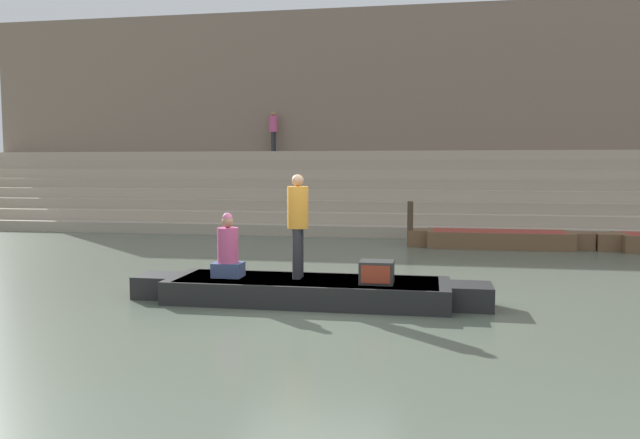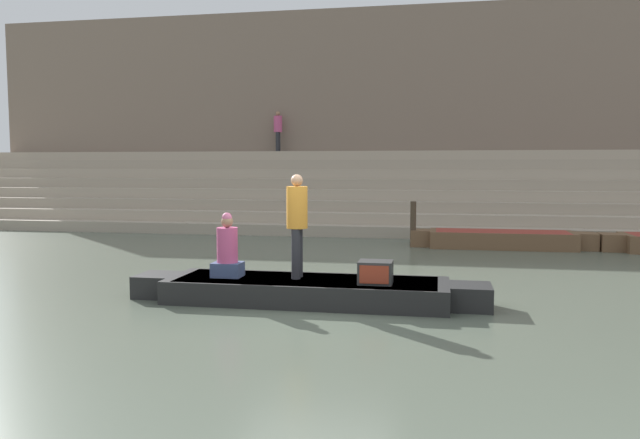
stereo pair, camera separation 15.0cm
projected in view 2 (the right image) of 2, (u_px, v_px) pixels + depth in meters
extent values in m
plane|color=#566051|center=(314.00, 308.00, 9.97)|extent=(120.00, 120.00, 0.00)
cube|color=tan|center=(383.00, 224.00, 22.40)|extent=(36.00, 5.65, 0.36)
cube|color=#B2A28D|center=(384.00, 214.00, 22.71)|extent=(36.00, 4.94, 0.36)
cube|color=tan|center=(385.00, 203.00, 23.03)|extent=(36.00, 4.24, 0.36)
cube|color=#B2A28D|center=(386.00, 193.00, 23.34)|extent=(36.00, 3.53, 0.36)
cube|color=tan|center=(387.00, 183.00, 23.66)|extent=(36.00, 2.82, 0.36)
cube|color=#B2A28D|center=(388.00, 174.00, 23.97)|extent=(36.00, 2.12, 0.36)
cube|color=tan|center=(389.00, 165.00, 24.29)|extent=(36.00, 1.41, 0.36)
cube|color=#B2A28D|center=(389.00, 155.00, 24.60)|extent=(36.00, 0.71, 0.36)
cube|color=#7F6B5B|center=(392.00, 117.00, 25.40)|extent=(34.20, 1.20, 8.57)
cube|color=#4C4037|center=(389.00, 215.00, 25.13)|extent=(34.20, 0.12, 0.60)
cube|color=black|center=(307.00, 291.00, 10.43)|extent=(4.69, 1.40, 0.39)
cube|color=#993328|center=(307.00, 281.00, 10.42)|extent=(4.32, 1.30, 0.05)
cube|color=black|center=(471.00, 297.00, 9.93)|extent=(0.66, 0.77, 0.39)
cube|color=black|center=(158.00, 285.00, 10.93)|extent=(0.66, 0.77, 0.39)
cylinder|color=olive|center=(278.00, 275.00, 11.34)|extent=(2.76, 0.04, 0.04)
cylinder|color=#28282D|center=(298.00, 252.00, 10.59)|extent=(0.15, 0.15, 0.84)
cylinder|color=#28282D|center=(296.00, 254.00, 10.40)|extent=(0.15, 0.15, 0.84)
cylinder|color=orange|center=(297.00, 207.00, 10.43)|extent=(0.36, 0.36, 0.70)
sphere|color=#9E7556|center=(297.00, 180.00, 10.39)|extent=(0.20, 0.20, 0.20)
cube|color=#3D4C75|center=(228.00, 270.00, 10.63)|extent=(0.50, 0.39, 0.25)
cylinder|color=#C64C7F|center=(227.00, 245.00, 10.60)|extent=(0.36, 0.36, 0.60)
sphere|color=#9E7556|center=(227.00, 222.00, 10.56)|extent=(0.20, 0.20, 0.20)
sphere|color=pink|center=(227.00, 218.00, 10.56)|extent=(0.17, 0.17, 0.17)
cube|color=#2D2D2D|center=(376.00, 272.00, 10.01)|extent=(0.54, 0.46, 0.37)
cube|color=#99331E|center=(374.00, 275.00, 9.78)|extent=(0.46, 0.02, 0.29)
cube|color=brown|center=(501.00, 239.00, 17.37)|extent=(3.90, 1.32, 0.46)
cube|color=#993328|center=(502.00, 232.00, 17.35)|extent=(3.59, 1.22, 0.05)
cube|color=brown|center=(586.00, 241.00, 16.96)|extent=(0.55, 0.73, 0.46)
cube|color=brown|center=(421.00, 238.00, 17.78)|extent=(0.55, 0.73, 0.46)
cube|color=brown|center=(611.00, 242.00, 16.74)|extent=(0.59, 0.73, 0.46)
cylinder|color=#473828|center=(413.00, 224.00, 17.59)|extent=(0.17, 0.17, 1.28)
cylinder|color=#28282D|center=(279.00, 142.00, 25.49)|extent=(0.14, 0.14, 0.78)
cylinder|color=#28282D|center=(277.00, 142.00, 25.31)|extent=(0.14, 0.14, 0.78)
cylinder|color=#C64C7F|center=(278.00, 124.00, 25.34)|extent=(0.34, 0.34, 0.65)
sphere|color=#9E7556|center=(278.00, 114.00, 25.30)|extent=(0.19, 0.19, 0.19)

